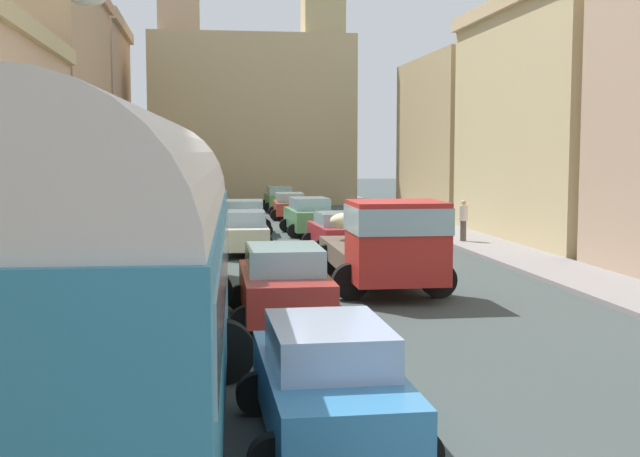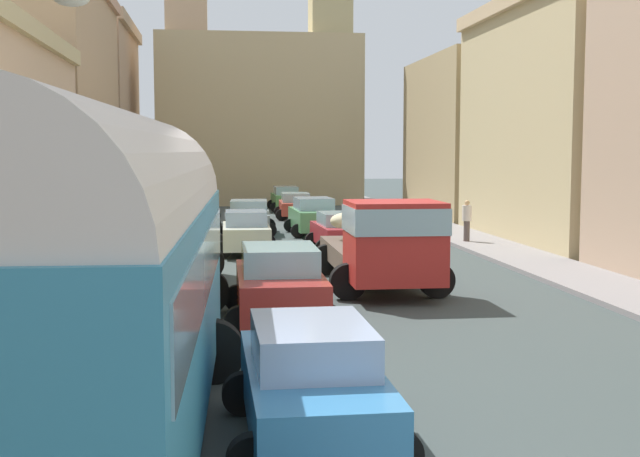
{
  "view_description": "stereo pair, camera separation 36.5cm",
  "coord_description": "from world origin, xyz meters",
  "px_view_note": "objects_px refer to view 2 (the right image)",
  "views": [
    {
      "loc": [
        -3.38,
        -2.87,
        3.67
      ],
      "look_at": [
        0.0,
        21.04,
        1.4
      ],
      "focal_mm": 46.45,
      "sensor_mm": 36.0,
      "label": 1
    },
    {
      "loc": [
        -3.01,
        -2.92,
        3.67
      ],
      "look_at": [
        0.0,
        21.04,
        1.4
      ],
      "focal_mm": 46.45,
      "sensor_mm": 36.0,
      "label": 2
    }
  ],
  "objects_px": {
    "car_6": "(246,232)",
    "car_3": "(286,198)",
    "car_1": "(314,216)",
    "car_4": "(311,383)",
    "car_0": "(342,231)",
    "parked_bus_1": "(161,203)",
    "car_2": "(295,205)",
    "cargo_truck_0": "(384,243)",
    "car_5": "(279,284)",
    "pedestrian_0": "(467,220)",
    "car_7": "(249,217)",
    "parked_bus_2": "(185,183)",
    "parked_bus_0": "(100,265)"
  },
  "relations": [
    {
      "from": "cargo_truck_0",
      "to": "car_0",
      "type": "bearing_deg",
      "value": 88.64
    },
    {
      "from": "car_5",
      "to": "parked_bus_0",
      "type": "bearing_deg",
      "value": -109.72
    },
    {
      "from": "car_2",
      "to": "car_4",
      "type": "height_order",
      "value": "car_4"
    },
    {
      "from": "car_0",
      "to": "car_2",
      "type": "distance_m",
      "value": 14.76
    },
    {
      "from": "cargo_truck_0",
      "to": "car_5",
      "type": "relative_size",
      "value": 1.66
    },
    {
      "from": "car_4",
      "to": "pedestrian_0",
      "type": "height_order",
      "value": "pedestrian_0"
    },
    {
      "from": "parked_bus_2",
      "to": "car_5",
      "type": "bearing_deg",
      "value": -82.4
    },
    {
      "from": "car_6",
      "to": "car_3",
      "type": "bearing_deg",
      "value": 81.41
    },
    {
      "from": "parked_bus_0",
      "to": "car_2",
      "type": "height_order",
      "value": "parked_bus_0"
    },
    {
      "from": "car_4",
      "to": "cargo_truck_0",
      "type": "bearing_deg",
      "value": 73.93
    },
    {
      "from": "parked_bus_0",
      "to": "car_4",
      "type": "distance_m",
      "value": 2.97
    },
    {
      "from": "car_2",
      "to": "car_6",
      "type": "height_order",
      "value": "car_6"
    },
    {
      "from": "parked_bus_0",
      "to": "parked_bus_1",
      "type": "xyz_separation_m",
      "value": [
        -0.0,
        11.14,
        0.03
      ]
    },
    {
      "from": "car_6",
      "to": "car_7",
      "type": "relative_size",
      "value": 0.91
    },
    {
      "from": "parked_bus_1",
      "to": "car_1",
      "type": "xyz_separation_m",
      "value": [
        5.61,
        14.72,
        -1.53
      ]
    },
    {
      "from": "car_1",
      "to": "car_7",
      "type": "relative_size",
      "value": 1.07
    },
    {
      "from": "parked_bus_2",
      "to": "car_7",
      "type": "distance_m",
      "value": 3.51
    },
    {
      "from": "parked_bus_1",
      "to": "car_5",
      "type": "height_order",
      "value": "parked_bus_1"
    },
    {
      "from": "car_2",
      "to": "pedestrian_0",
      "type": "relative_size",
      "value": 2.27
    },
    {
      "from": "parked_bus_0",
      "to": "parked_bus_1",
      "type": "height_order",
      "value": "parked_bus_1"
    },
    {
      "from": "car_2",
      "to": "car_7",
      "type": "xyz_separation_m",
      "value": [
        -2.83,
        -8.11,
        0.04
      ]
    },
    {
      "from": "pedestrian_0",
      "to": "car_7",
      "type": "bearing_deg",
      "value": 148.46
    },
    {
      "from": "car_1",
      "to": "car_3",
      "type": "xyz_separation_m",
      "value": [
        0.01,
        14.65,
        -0.06
      ]
    },
    {
      "from": "car_1",
      "to": "car_6",
      "type": "xyz_separation_m",
      "value": [
        -3.19,
        -6.49,
        -0.04
      ]
    },
    {
      "from": "parked_bus_2",
      "to": "car_6",
      "type": "distance_m",
      "value": 8.95
    },
    {
      "from": "car_1",
      "to": "car_3",
      "type": "distance_m",
      "value": 14.65
    },
    {
      "from": "car_0",
      "to": "car_5",
      "type": "bearing_deg",
      "value": -104.81
    },
    {
      "from": "car_1",
      "to": "car_3",
      "type": "height_order",
      "value": "car_1"
    },
    {
      "from": "parked_bus_0",
      "to": "car_3",
      "type": "distance_m",
      "value": 40.93
    },
    {
      "from": "car_1",
      "to": "car_4",
      "type": "bearing_deg",
      "value": -96.79
    },
    {
      "from": "pedestrian_0",
      "to": "car_2",
      "type": "bearing_deg",
      "value": 112.51
    },
    {
      "from": "car_2",
      "to": "car_6",
      "type": "distance_m",
      "value": 15.41
    },
    {
      "from": "car_0",
      "to": "car_5",
      "type": "height_order",
      "value": "car_5"
    },
    {
      "from": "car_3",
      "to": "car_6",
      "type": "bearing_deg",
      "value": -98.59
    },
    {
      "from": "car_3",
      "to": "car_4",
      "type": "relative_size",
      "value": 1.01
    },
    {
      "from": "car_2",
      "to": "car_3",
      "type": "xyz_separation_m",
      "value": [
        -0.01,
        6.07,
        0.04
      ]
    },
    {
      "from": "parked_bus_2",
      "to": "car_6",
      "type": "height_order",
      "value": "parked_bus_2"
    },
    {
      "from": "car_6",
      "to": "car_4",
      "type": "bearing_deg",
      "value": -89.66
    },
    {
      "from": "car_5",
      "to": "car_7",
      "type": "xyz_separation_m",
      "value": [
        0.09,
        18.78,
        -0.06
      ]
    },
    {
      "from": "parked_bus_0",
      "to": "car_0",
      "type": "relative_size",
      "value": 2.46
    },
    {
      "from": "parked_bus_2",
      "to": "car_2",
      "type": "xyz_separation_m",
      "value": [
        5.63,
        6.57,
        -1.48
      ]
    },
    {
      "from": "car_2",
      "to": "car_7",
      "type": "relative_size",
      "value": 0.99
    },
    {
      "from": "car_5",
      "to": "car_4",
      "type": "bearing_deg",
      "value": -91.3
    },
    {
      "from": "parked_bus_2",
      "to": "car_3",
      "type": "relative_size",
      "value": 2.41
    },
    {
      "from": "car_1",
      "to": "car_3",
      "type": "relative_size",
      "value": 1.04
    },
    {
      "from": "parked_bus_0",
      "to": "pedestrian_0",
      "type": "relative_size",
      "value": 5.69
    },
    {
      "from": "car_0",
      "to": "parked_bus_1",
      "type": "bearing_deg",
      "value": -124.69
    },
    {
      "from": "parked_bus_2",
      "to": "car_1",
      "type": "relative_size",
      "value": 2.32
    },
    {
      "from": "parked_bus_0",
      "to": "car_2",
      "type": "bearing_deg",
      "value": 80.72
    },
    {
      "from": "parked_bus_1",
      "to": "parked_bus_2",
      "type": "height_order",
      "value": "parked_bus_1"
    }
  ]
}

